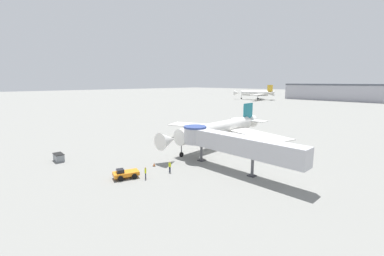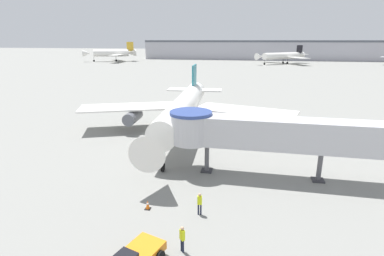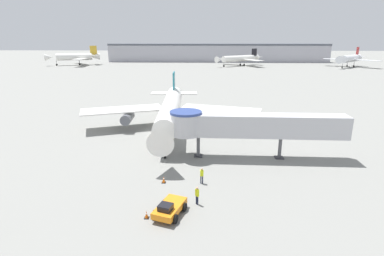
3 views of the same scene
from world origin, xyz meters
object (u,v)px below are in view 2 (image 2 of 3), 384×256
Objects in this scene: traffic_cone_starboard_wing at (278,146)px; background_jet_black_tail at (283,56)px; traffic_cone_near_nose at (148,205)px; ground_crew_marshaller at (182,237)px; background_jet_gold_tail at (112,53)px; jet_bridge at (272,133)px; main_airplane at (183,109)px; ground_crew_wing_walker at (200,202)px.

background_jet_black_tail is at bearing 84.57° from traffic_cone_starboard_wing.
background_jet_black_tail is at bearing 81.06° from traffic_cone_near_nose.
traffic_cone_starboard_wing is at bearing -65.14° from ground_crew_marshaller.
background_jet_gold_tail is (-99.04, 0.76, 0.68)m from background_jet_black_tail.
traffic_cone_starboard_wing is 0.02× the size of background_jet_black_tail.
background_jet_black_tail reaches higher than traffic_cone_near_nose.
ground_crew_marshaller is 0.06× the size of background_jet_black_tail.
ground_crew_marshaller is 158.38m from background_jet_black_tail.
jet_bridge is 168.53m from background_jet_gold_tail.
traffic_cone_starboard_wing is 0.37× the size of ground_crew_marshaller.
traffic_cone_near_nose is at bearing -124.92° from traffic_cone_starboard_wing.
background_jet_gold_tail reaches higher than ground_crew_marshaller.
main_airplane is at bearing -51.20° from background_jet_black_tail.
background_jet_gold_tail reaches higher than main_airplane.
traffic_cone_starboard_wing is 19.22m from traffic_cone_near_nose.
main_airplane reaches higher than ground_crew_marshaller.
jet_bridge is 0.76× the size of background_jet_black_tail.
ground_crew_wing_walker is at bearing 0.14° from traffic_cone_near_nose.
traffic_cone_starboard_wing is 0.90× the size of traffic_cone_near_nose.
jet_bridge is (10.96, -11.34, 0.72)m from main_airplane.
jet_bridge reaches higher than traffic_cone_starboard_wing.
background_jet_gold_tail reaches higher than ground_crew_wing_walker.
jet_bridge is at bearing 39.08° from traffic_cone_near_nose.
traffic_cone_starboard_wing is 0.37× the size of ground_crew_wing_walker.
main_airplane is at bearing -32.72° from ground_crew_marshaller.
background_jet_black_tail is at bearing 76.10° from ground_crew_wing_walker.
background_jet_gold_tail is (-75.00, 153.53, 4.64)m from traffic_cone_near_nose.
ground_crew_wing_walker reaches higher than traffic_cone_near_nose.
background_jet_black_tail is 0.90× the size of background_jet_gold_tail.
ground_crew_marshaller is 0.05× the size of background_jet_gold_tail.
background_jet_gold_tail is at bearing 115.71° from main_airplane.
main_airplane is 48.43× the size of traffic_cone_starboard_wing.
jet_bridge is 30.58× the size of traffic_cone_near_nose.
ground_crew_wing_walker is 0.06× the size of background_jet_black_tail.
jet_bridge reaches higher than ground_crew_marshaller.
main_airplane is 13.30m from traffic_cone_starboard_wing.
ground_crew_wing_walker is 172.74m from background_jet_gold_tail.
ground_crew_marshaller is 1.01× the size of ground_crew_wing_walker.
ground_crew_marshaller is at bearing 2.23° from background_jet_gold_tail.
background_jet_black_tail is (14.50, 145.03, -0.07)m from jet_bridge.
background_jet_black_tail is (25.46, 133.69, 0.65)m from main_airplane.
jet_bridge reaches higher than ground_crew_wing_walker.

